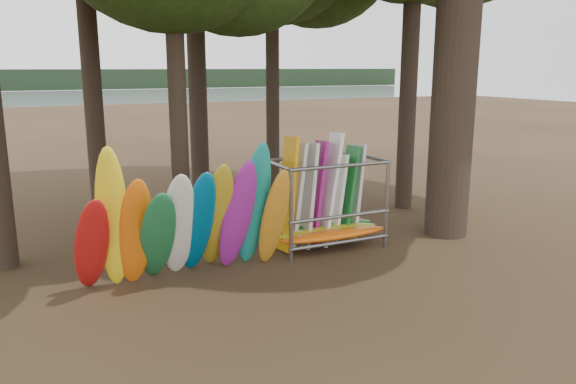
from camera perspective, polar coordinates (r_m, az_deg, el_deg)
name	(u,v)px	position (r m, az deg, el deg)	size (l,w,h in m)	color
ground	(285,269)	(12.75, -0.27, -7.81)	(120.00, 120.00, 0.00)	#47331E
lake	(72,106)	(71.17, -21.12, 8.18)	(160.00, 160.00, 0.00)	gray
far_shore	(50,80)	(120.98, -23.00, 10.46)	(160.00, 4.00, 4.00)	black
kayak_row	(189,224)	(11.82, -10.05, -3.19)	(4.57, 2.04, 3.17)	red
storage_rack	(325,206)	(14.10, 3.80, -1.40)	(3.00, 1.50, 2.88)	slate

